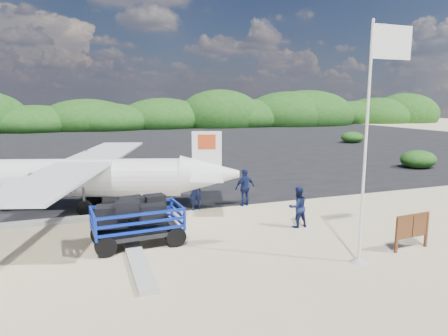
% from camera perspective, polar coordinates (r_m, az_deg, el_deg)
% --- Properties ---
extents(ground, '(160.00, 160.00, 0.00)m').
position_cam_1_polar(ground, '(13.35, 7.68, -10.88)').
color(ground, beige).
extents(asphalt_apron, '(90.00, 50.00, 0.04)m').
position_cam_1_polar(asphalt_apron, '(41.73, -11.63, 3.13)').
color(asphalt_apron, '#B2B2B2').
rests_on(asphalt_apron, ground).
extents(vegetation_band, '(124.00, 8.00, 4.40)m').
position_cam_1_polar(vegetation_band, '(66.48, -14.76, 5.41)').
color(vegetation_band, '#B2B2B2').
rests_on(vegetation_band, ground).
extents(baggage_cart, '(3.17, 1.96, 1.53)m').
position_cam_1_polar(baggage_cart, '(13.55, -12.15, -10.70)').
color(baggage_cart, '#0A25A4').
rests_on(baggage_cart, ground).
extents(flagpole, '(1.37, 0.59, 6.78)m').
position_cam_1_polar(flagpole, '(12.56, 18.66, -12.69)').
color(flagpole, white).
rests_on(flagpole, ground).
extents(signboard, '(1.46, 0.24, 1.19)m').
position_cam_1_polar(signboard, '(14.17, 25.09, -10.51)').
color(signboard, brown).
rests_on(signboard, ground).
extents(crew_a, '(0.65, 0.48, 1.64)m').
position_cam_1_polar(crew_a, '(17.09, -4.13, -3.34)').
color(crew_a, '#121B45').
rests_on(crew_a, ground).
extents(crew_b, '(0.76, 0.61, 1.54)m').
position_cam_1_polar(crew_b, '(15.05, 10.48, -5.49)').
color(crew_b, '#121B45').
rests_on(crew_b, ground).
extents(crew_c, '(1.03, 0.58, 1.67)m').
position_cam_1_polar(crew_c, '(17.75, 3.01, -2.79)').
color(crew_c, '#121B45').
rests_on(crew_c, ground).
extents(aircraft_large, '(17.98, 17.98, 4.29)m').
position_cam_1_polar(aircraft_large, '(40.28, 16.13, 2.71)').
color(aircraft_large, '#B2B2B2').
rests_on(aircraft_large, ground).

